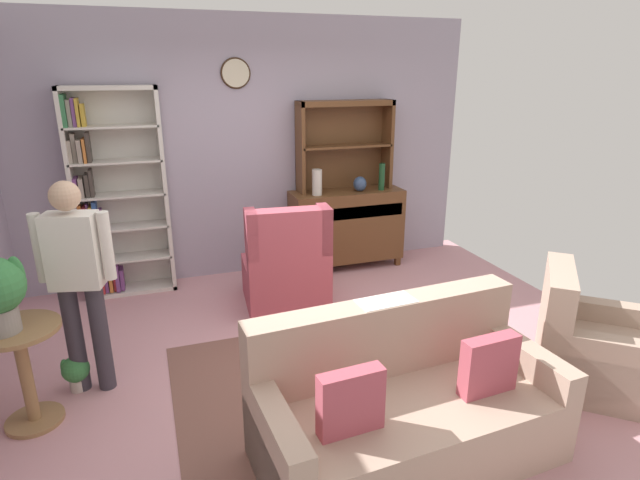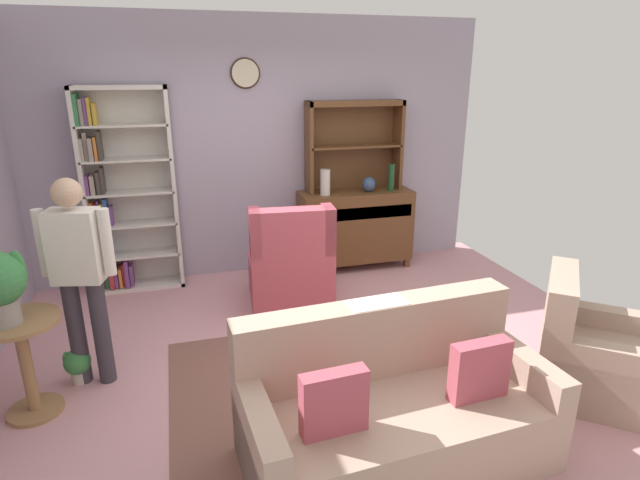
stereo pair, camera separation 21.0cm
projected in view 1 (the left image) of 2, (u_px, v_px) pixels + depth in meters
The scene contains 15 objects.
ground_plane at pixel (316, 360), 4.17m from camera, with size 5.40×4.60×0.02m, color #C68C93.
wall_back at pixel (254, 149), 5.63m from camera, with size 5.00×0.09×2.80m.
area_rug at pixel (353, 373), 3.96m from camera, with size 2.70×1.72×0.01m, color brown.
bookshelf at pixel (112, 199), 5.12m from camera, with size 0.90×0.30×2.10m.
sideboard at pixel (346, 225), 5.98m from camera, with size 1.30×0.45×0.92m.
sideboard_hutch at pixel (344, 133), 5.74m from camera, with size 1.10×0.26×1.00m.
vase_tall at pixel (317, 182), 5.61m from camera, with size 0.11×0.11×0.28m, color beige.
vase_round at pixel (360, 184), 5.80m from camera, with size 0.15×0.15×0.17m, color #33476B.
bottle_wine at pixel (382, 177), 5.84m from camera, with size 0.07×0.07×0.31m, color #194223.
couch_floral at pixel (404, 408), 3.07m from camera, with size 1.85×0.96×0.90m.
armchair_floral at pixel (588, 349), 3.76m from camera, with size 1.08×1.08×0.88m.
wingback_chair at pixel (286, 270), 4.98m from camera, with size 0.85×0.87×1.05m.
plant_stand at pixel (24, 365), 3.29m from camera, with size 0.52×0.52×0.71m.
potted_plant_small at pixel (76, 371), 3.72m from camera, with size 0.20×0.20×0.27m.
person_reading at pixel (77, 274), 3.51m from camera, with size 0.52×0.28×1.56m.
Camera 1 is at (-1.16, -3.45, 2.25)m, focal length 28.67 mm.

